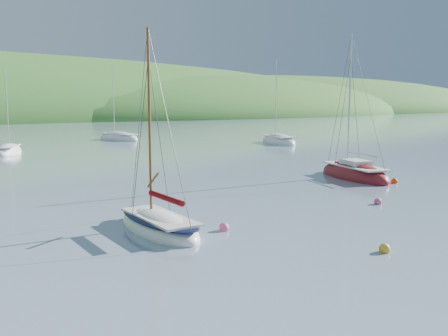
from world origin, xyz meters
TOP-DOWN VIEW (x-y plane):
  - ground at (0.00, 0.00)m, footprint 700.00×700.00m
  - daysailer_white at (-4.57, 5.14)m, footprint 2.39×6.06m
  - sloop_red at (14.04, 10.31)m, footprint 4.65×8.01m
  - distant_sloop_a at (-2.75, 42.95)m, footprint 4.97×7.26m
  - distant_sloop_b at (14.59, 54.01)m, footprint 4.68×8.47m
  - distant_sloop_d at (29.56, 36.26)m, footprint 5.42×8.95m
  - mooring_buoys at (0.94, 5.53)m, footprint 27.28×15.32m

SIDE VIEW (x-z plane):
  - ground at x=0.00m, z-range 0.00..0.00m
  - mooring_buoys at x=0.94m, z-range -0.12..0.36m
  - distant_sloop_a at x=-2.75m, z-range -4.73..5.07m
  - distant_sloop_b at x=14.59m, z-range -5.53..5.91m
  - distant_sloop_d at x=29.56m, z-range -5.83..6.23m
  - daysailer_white at x=-4.57m, z-range -4.39..4.82m
  - sloop_red at x=14.04m, z-range -5.39..5.82m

